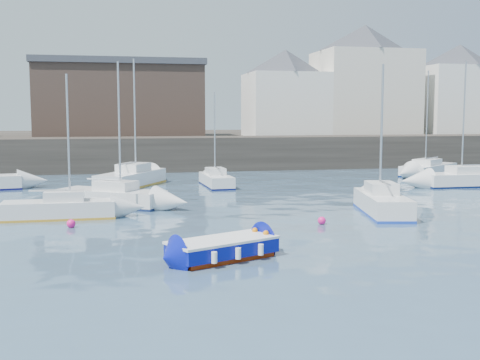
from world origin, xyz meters
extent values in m
plane|color=#2D4760|center=(0.00, 0.00, 0.00)|extent=(220.00, 220.00, 0.00)
cube|color=#28231E|center=(0.00, 35.00, 1.50)|extent=(90.00, 5.00, 3.00)
cube|color=#28231E|center=(0.00, 53.00, 1.40)|extent=(90.00, 32.00, 2.80)
cube|color=beige|center=(20.00, 42.00, 7.30)|extent=(10.00, 8.00, 9.00)
pyramid|color=#3A3D44|center=(20.00, 42.00, 13.20)|extent=(13.36, 13.36, 2.80)
cube|color=white|center=(31.00, 41.50, 6.55)|extent=(9.00, 7.00, 7.50)
pyramid|color=#3A3D44|center=(31.00, 41.50, 11.53)|extent=(11.88, 11.88, 2.45)
cube|color=white|center=(11.00, 41.50, 6.05)|extent=(8.00, 7.00, 6.50)
pyramid|color=#3A3D44|center=(11.00, 41.50, 10.53)|extent=(11.14, 11.14, 2.45)
cube|color=#3D2D26|center=(-6.00, 43.00, 6.30)|extent=(16.00, 10.00, 7.00)
cube|color=#3A3D44|center=(-6.00, 43.00, 10.10)|extent=(16.40, 10.40, 0.60)
cube|color=#8B2203|center=(-2.99, 0.59, 0.09)|extent=(3.74, 2.74, 0.17)
cube|color=#081193|center=(-2.99, 0.59, 0.41)|extent=(4.09, 3.05, 0.47)
cube|color=white|center=(-2.99, 0.59, 0.69)|extent=(4.18, 3.11, 0.09)
cube|color=white|center=(-2.99, 0.59, 0.48)|extent=(3.21, 2.29, 0.43)
cube|color=tan|center=(-2.99, 0.59, 0.59)|extent=(0.72, 1.14, 0.06)
cylinder|color=white|center=(-4.25, 1.01, 0.38)|extent=(0.19, 0.19, 0.38)
cylinder|color=white|center=(-3.49, -0.64, 0.38)|extent=(0.19, 0.19, 0.38)
cylinder|color=white|center=(-3.37, 1.42, 0.38)|extent=(0.19, 0.19, 0.38)
cylinder|color=white|center=(-2.61, -0.23, 0.38)|extent=(0.19, 0.19, 0.38)
cylinder|color=white|center=(-2.49, 1.82, 0.38)|extent=(0.19, 0.19, 0.38)
cylinder|color=white|center=(-1.73, 0.18, 0.38)|extent=(0.19, 0.19, 0.38)
cube|color=silver|center=(-9.30, 10.35, 0.43)|extent=(5.29, 1.72, 0.86)
cube|color=gold|center=(-9.30, 10.35, 0.06)|extent=(5.34, 1.73, 0.12)
cube|color=silver|center=(-9.03, 10.35, 1.10)|extent=(1.85, 1.28, 0.48)
cylinder|color=silver|center=(-8.77, 10.35, 3.90)|extent=(0.10, 0.10, 6.08)
cube|color=silver|center=(-6.84, 13.92, 0.45)|extent=(6.07, 4.98, 0.90)
cube|color=#131F43|center=(-6.84, 13.92, 0.06)|extent=(6.14, 5.03, 0.12)
cube|color=silver|center=(-6.59, 13.75, 1.16)|extent=(2.56, 2.38, 0.50)
cylinder|color=silver|center=(-6.34, 13.59, 4.37)|extent=(0.10, 0.10, 6.93)
cube|color=silver|center=(6.60, 8.38, 0.51)|extent=(2.91, 5.92, 1.02)
cube|color=#1B3EB2|center=(6.60, 8.38, 0.07)|extent=(2.94, 5.98, 0.14)
cube|color=silver|center=(6.66, 8.66, 1.30)|extent=(1.73, 2.22, 0.57)
cylinder|color=silver|center=(6.72, 8.94, 4.28)|extent=(0.11, 0.11, 6.52)
cube|color=silver|center=(17.83, 18.23, 0.47)|extent=(6.73, 2.18, 0.93)
cube|color=#08133B|center=(17.83, 18.23, 0.06)|extent=(6.80, 2.20, 0.12)
cube|color=silver|center=(17.49, 18.23, 1.19)|extent=(2.36, 1.62, 0.52)
cylinder|color=silver|center=(17.16, 18.23, 4.80)|extent=(0.10, 0.10, 7.73)
cube|color=silver|center=(0.36, 21.90, 0.41)|extent=(1.79, 5.08, 0.82)
cube|color=#090E44|center=(0.36, 21.90, 0.05)|extent=(1.81, 5.13, 0.11)
cube|color=silver|center=(0.35, 22.15, 1.05)|extent=(1.27, 1.80, 0.46)
cylinder|color=silver|center=(0.34, 22.40, 3.71)|extent=(0.09, 0.09, 5.78)
cube|color=silver|center=(19.18, 26.35, 0.43)|extent=(6.67, 5.77, 0.87)
cube|color=#08163F|center=(19.18, 26.35, 0.06)|extent=(6.74, 5.83, 0.12)
cube|color=silver|center=(18.91, 26.15, 1.11)|extent=(2.85, 2.71, 0.48)
cylinder|color=silver|center=(18.64, 25.94, 4.74)|extent=(0.10, 0.10, 7.74)
cube|color=silver|center=(-5.50, 23.11, 0.51)|extent=(5.24, 7.06, 1.03)
cube|color=gold|center=(-5.50, 23.11, 0.07)|extent=(5.29, 7.13, 0.14)
cube|color=silver|center=(-5.33, 23.41, 1.31)|extent=(2.60, 2.90, 0.57)
cylinder|color=silver|center=(-5.17, 23.71, 4.97)|extent=(0.11, 0.11, 7.89)
sphere|color=#F8177C|center=(-8.57, 7.80, 0.00)|extent=(0.39, 0.39, 0.39)
sphere|color=#F8177C|center=(2.65, 6.29, 0.00)|extent=(0.37, 0.37, 0.37)
sphere|color=#F8177C|center=(-3.63, 16.04, 0.00)|extent=(0.34, 0.34, 0.34)
camera|label=1|loc=(-6.58, -19.58, 5.00)|focal=45.00mm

